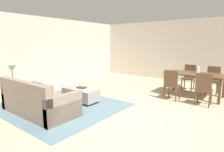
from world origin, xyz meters
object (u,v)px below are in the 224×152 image
Objects in this scene: dining_chair_near_left at (172,83)px; dining_chair_far_left at (189,76)px; couch at (38,102)px; side_table at (14,87)px; dining_table at (194,76)px; dining_chair_near_right at (204,88)px; table_lamp at (12,69)px; dining_chair_far_right at (213,78)px; vase_centerpiece at (198,70)px; book_on_ottoman at (82,87)px; ottoman_table at (81,94)px.

dining_chair_near_left and dining_chair_far_left have the same top height.
side_table is (-1.31, 0.04, 0.16)m from couch.
couch reaches higher than dining_table.
couch is 2.19× the size of dining_chair_near_right.
side_table is at bearing 0.00° from table_lamp.
dining_chair_near_left is 1.67m from dining_chair_far_left.
dining_chair_far_right is 0.92m from vase_centerpiece.
dining_chair_near_right is at bearing 44.46° from couch.
dining_chair_far_right reaches higher than side_table.
dining_chair_far_right is 4.42m from book_on_ottoman.
dining_chair_near_left is at bearing 40.44° from table_lamp.
side_table is 4.63m from dining_chair_near_left.
book_on_ottoman is at bearing 85.52° from couch.
dining_table is 0.94m from dining_chair_far_left.
dining_chair_far_right is 4.10× the size of vase_centerpiece.
vase_centerpiece is at bearing 55.04° from couch.
side_table is 0.63× the size of dining_chair_far_right.
ottoman_table is 1.21× the size of dining_chair_far_left.
dining_chair_near_right is at bearing -60.99° from dining_table.
vase_centerpiece is at bearing 114.27° from dining_chair_near_right.
dining_table is 1.86× the size of dining_chair_near_left.
table_lamp is 2.02× the size of book_on_ottoman.
dining_chair_near_left is 1.82m from dining_chair_far_right.
book_on_ottoman reaches higher than ottoman_table.
dining_chair_far_right is (0.40, 0.80, -0.15)m from dining_table.
dining_chair_far_right is at bearing 46.83° from side_table.
couch reaches higher than side_table.
couch is at bearing -125.97° from dining_chair_near_left.
dining_table is 0.94m from dining_chair_near_left.
vase_centerpiece is (2.71, 3.88, 0.58)m from couch.
dining_chair_far_left and dining_chair_far_right have the same top height.
dining_chair_far_right is at bearing 49.29° from ottoman_table.
dining_chair_far_right is (3.03, 4.67, 0.23)m from couch.
dining_chair_far_left is 0.79m from dining_chair_far_right.
table_lamp is at bearing -136.37° from vase_centerpiece.
vase_centerpiece reaches higher than dining_chair_far_right.
dining_table reaches higher than side_table.
dining_table is 7.61× the size of vase_centerpiece.
vase_centerpiece is (2.59, 2.58, 0.65)m from ottoman_table.
ottoman_table is at bearing 84.48° from couch.
vase_centerpiece reaches higher than book_on_ottoman.
vase_centerpiece is at bearing 44.04° from book_on_ottoman.
side_table is at bearing -127.26° from dining_chair_far_left.
book_on_ottoman is at bearing -135.96° from vase_centerpiece.
dining_chair_far_right is at bearing 48.56° from book_on_ottoman.
dining_table is 3.57m from book_on_ottoman.
table_lamp is at bearing -138.93° from ottoman_table.
dining_table is 1.86× the size of dining_chair_near_right.
dining_chair_near_left reaches higher than dining_table.
dining_chair_far_left is 1.00× the size of dining_chair_far_right.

